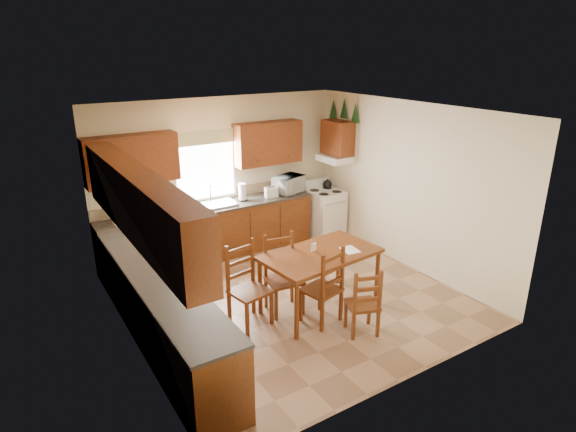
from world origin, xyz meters
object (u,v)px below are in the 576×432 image
chair_far_left (250,287)px  chair_far_right (284,275)px  chair_near_left (362,300)px  microwave (289,184)px  dining_table (320,281)px  stove (325,214)px  chair_near_right (321,285)px

chair_far_left → chair_far_right: size_ratio=1.02×
chair_near_left → chair_far_left: 1.45m
microwave → chair_far_left: (-2.04, -2.25, -0.52)m
microwave → chair_far_left: microwave is taller
dining_table → chair_near_left: size_ratio=1.73×
stove → chair_near_right: 3.08m
chair_far_right → stove: bearing=51.3°
dining_table → stove: bearing=46.1°
chair_far_left → dining_table: bearing=-18.5°
stove → microwave: bearing=157.1°
microwave → dining_table: size_ratio=0.33×
chair_near_right → chair_far_right: size_ratio=0.98×
dining_table → chair_far_right: bearing=150.3°
stove → chair_near_right: size_ratio=0.82×
dining_table → chair_far_right: (-0.46, 0.20, 0.12)m
microwave → dining_table: (-1.03, -2.41, -0.65)m
chair_far_left → chair_near_right: bearing=-37.0°
dining_table → chair_near_right: size_ratio=1.48×
chair_far_left → stove: bearing=26.8°
chair_far_left → chair_near_left: bearing=-49.7°
dining_table → chair_far_left: 1.03m
chair_near_right → microwave: bearing=-127.3°
chair_near_right → chair_far_left: size_ratio=0.96×
stove → microwave: size_ratio=1.68×
chair_near_right → chair_far_left: 0.94m
microwave → chair_far_left: 3.08m
chair_near_right → chair_far_left: (-0.84, 0.43, 0.02)m
microwave → dining_table: microwave is taller
chair_near_left → chair_far_left: size_ratio=0.83×
dining_table → microwave: bearing=61.0°
chair_near_right → chair_far_left: bearing=-40.3°
microwave → chair_near_right: bearing=-132.2°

